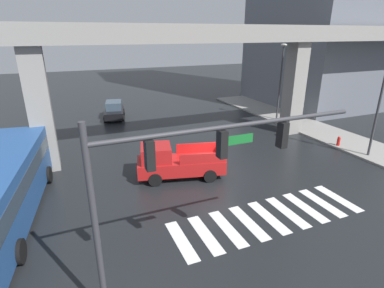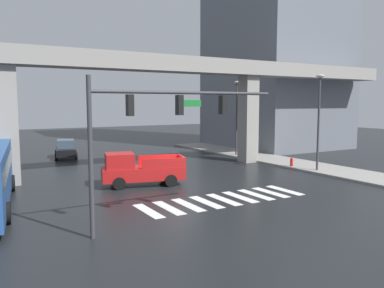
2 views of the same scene
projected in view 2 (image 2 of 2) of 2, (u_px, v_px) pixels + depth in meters
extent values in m
plane|color=black|center=(180.00, 183.00, 25.09)|extent=(120.00, 120.00, 0.00)
cube|color=silver|center=(148.00, 211.00, 18.70)|extent=(0.55, 2.80, 0.01)
cube|color=silver|center=(169.00, 208.00, 19.25)|extent=(0.55, 2.80, 0.01)
cube|color=silver|center=(188.00, 205.00, 19.80)|extent=(0.55, 2.80, 0.01)
cube|color=silver|center=(206.00, 202.00, 20.35)|extent=(0.55, 2.80, 0.01)
cube|color=silver|center=(223.00, 199.00, 20.90)|extent=(0.55, 2.80, 0.01)
cube|color=silver|center=(240.00, 197.00, 21.45)|extent=(0.55, 2.80, 0.01)
cube|color=silver|center=(255.00, 195.00, 22.01)|extent=(0.55, 2.80, 0.01)
cube|color=silver|center=(270.00, 192.00, 22.56)|extent=(0.55, 2.80, 0.01)
cube|color=silver|center=(284.00, 190.00, 23.11)|extent=(0.55, 2.80, 0.01)
cube|color=gray|center=(146.00, 63.00, 28.63)|extent=(51.06, 2.09, 1.20)
cube|color=gray|center=(6.00, 126.00, 24.30)|extent=(1.30, 1.30, 7.51)
cube|color=gray|center=(248.00, 119.00, 33.89)|extent=(1.30, 1.30, 7.51)
cube|color=gray|center=(294.00, 163.00, 32.86)|extent=(4.00, 36.00, 0.15)
cube|color=red|center=(143.00, 173.00, 24.48)|extent=(5.41, 3.09, 0.80)
cube|color=red|center=(120.00, 161.00, 23.99)|extent=(2.08, 2.11, 0.90)
cube|color=#3F5160|center=(112.00, 161.00, 23.86)|extent=(0.51, 1.65, 0.77)
cube|color=red|center=(164.00, 163.00, 23.89)|extent=(2.60, 0.75, 0.60)
cube|color=red|center=(158.00, 159.00, 25.56)|extent=(2.60, 0.75, 0.60)
cube|color=red|center=(182.00, 160.00, 25.10)|extent=(0.53, 1.72, 0.60)
cylinder|color=black|center=(119.00, 184.00, 23.23)|extent=(0.81, 0.46, 0.76)
cylinder|color=black|center=(116.00, 178.00, 24.95)|extent=(0.81, 0.46, 0.76)
cylinder|color=black|center=(171.00, 181.00, 24.10)|extent=(0.81, 0.46, 0.76)
cylinder|color=black|center=(165.00, 175.00, 25.82)|extent=(0.81, 0.46, 0.76)
cylinder|color=black|center=(12.00, 183.00, 22.83)|extent=(0.47, 1.00, 0.96)
cylinder|color=black|center=(6.00, 213.00, 16.65)|extent=(0.47, 1.00, 0.96)
cube|color=black|center=(66.00, 151.00, 36.60)|extent=(2.56, 4.56, 0.64)
cube|color=#384756|center=(66.00, 144.00, 36.62)|extent=(1.90, 2.48, 0.76)
cylinder|color=black|center=(76.00, 156.00, 35.67)|extent=(0.36, 0.67, 0.64)
cylinder|color=black|center=(56.00, 157.00, 35.11)|extent=(0.36, 0.67, 0.64)
cylinder|color=black|center=(75.00, 152.00, 38.17)|extent=(0.36, 0.67, 0.64)
cylinder|color=black|center=(56.00, 153.00, 37.61)|extent=(0.36, 0.67, 0.64)
cylinder|color=#38383D|center=(91.00, 158.00, 14.60)|extent=(0.18, 0.18, 6.20)
cylinder|color=#38383D|center=(190.00, 93.00, 16.50)|extent=(8.60, 0.14, 0.14)
cube|color=black|center=(130.00, 105.00, 15.20)|extent=(0.24, 0.32, 0.84)
sphere|color=orange|center=(130.00, 105.00, 15.20)|extent=(0.17, 0.17, 0.17)
cube|color=black|center=(179.00, 105.00, 16.30)|extent=(0.24, 0.32, 0.84)
sphere|color=orange|center=(179.00, 105.00, 16.30)|extent=(0.17, 0.17, 0.17)
cube|color=black|center=(223.00, 105.00, 17.40)|extent=(0.24, 0.32, 0.84)
sphere|color=orange|center=(223.00, 105.00, 17.40)|extent=(0.17, 0.17, 0.17)
cube|color=#19722D|center=(190.00, 103.00, 16.55)|extent=(1.10, 0.04, 0.28)
cylinder|color=#38383D|center=(318.00, 125.00, 28.87)|extent=(0.16, 0.16, 7.00)
ellipsoid|color=beige|center=(320.00, 76.00, 28.49)|extent=(0.44, 0.70, 0.24)
cylinder|color=#38383D|center=(236.00, 120.00, 37.54)|extent=(0.16, 0.16, 7.00)
ellipsoid|color=beige|center=(237.00, 82.00, 37.16)|extent=(0.44, 0.70, 0.24)
cylinder|color=red|center=(292.00, 164.00, 30.92)|extent=(0.24, 0.24, 0.70)
sphere|color=red|center=(292.00, 159.00, 30.88)|extent=(0.22, 0.22, 0.22)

